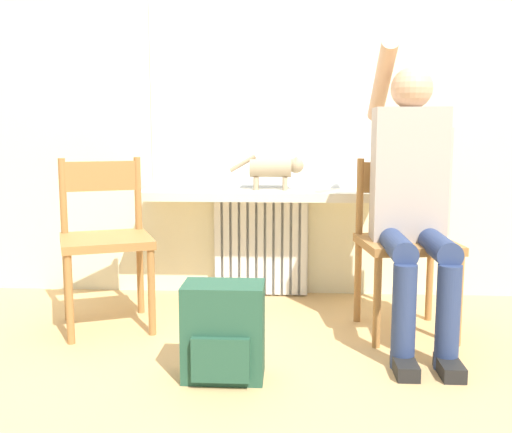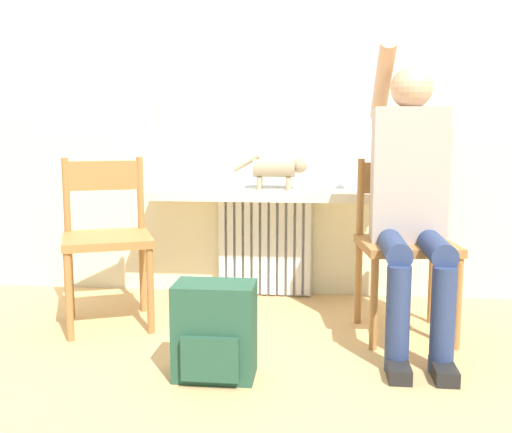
# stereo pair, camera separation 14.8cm
# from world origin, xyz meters

# --- Properties ---
(ground_plane) EXTENTS (12.00, 12.00, 0.00)m
(ground_plane) POSITION_xyz_m (0.00, 0.00, 0.00)
(ground_plane) COLOR tan
(wall_with_window) EXTENTS (7.00, 0.06, 2.70)m
(wall_with_window) POSITION_xyz_m (0.00, 1.23, 1.35)
(wall_with_window) COLOR beige
(wall_with_window) RESTS_ON ground_plane
(radiator) EXTENTS (0.56, 0.08, 0.60)m
(radiator) POSITION_xyz_m (0.00, 1.15, 0.30)
(radiator) COLOR silver
(radiator) RESTS_ON ground_plane
(windowsill) EXTENTS (1.37, 0.34, 0.05)m
(windowsill) POSITION_xyz_m (0.00, 1.03, 0.62)
(windowsill) COLOR beige
(windowsill) RESTS_ON radiator
(window_glass) EXTENTS (1.32, 0.01, 1.35)m
(window_glass) POSITION_xyz_m (0.00, 1.20, 1.32)
(window_glass) COLOR white
(window_glass) RESTS_ON windowsill
(chair_left) EXTENTS (0.56, 0.56, 0.85)m
(chair_left) POSITION_xyz_m (-0.76, 0.53, 0.46)
(chair_left) COLOR #9E6B38
(chair_left) RESTS_ON ground_plane
(chair_right) EXTENTS (0.48, 0.48, 0.85)m
(chair_right) POSITION_xyz_m (0.74, 0.53, 0.46)
(chair_right) COLOR #9E6B38
(chair_right) RESTS_ON ground_plane
(person) EXTENTS (0.36, 1.02, 1.42)m
(person) POSITION_xyz_m (0.74, 0.42, 0.71)
(person) COLOR navy
(person) RESTS_ON ground_plane
(cat) EXTENTS (0.43, 0.11, 0.21)m
(cat) POSITION_xyz_m (0.08, 1.05, 0.77)
(cat) COLOR #9E896B
(cat) RESTS_ON windowsill
(backpack) EXTENTS (0.32, 0.23, 0.39)m
(backpack) POSITION_xyz_m (-0.09, -0.09, 0.19)
(backpack) COLOR #234C38
(backpack) RESTS_ON ground_plane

